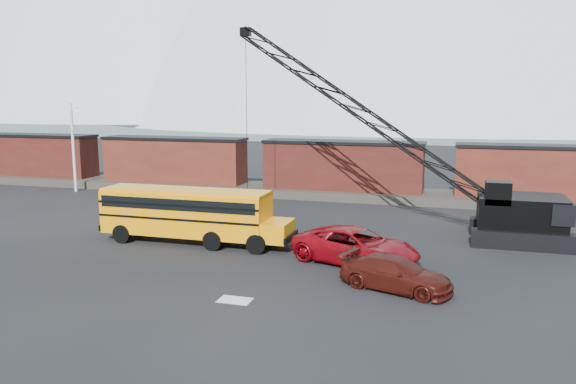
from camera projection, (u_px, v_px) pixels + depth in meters
name	position (u px, v px, depth m)	size (l,w,h in m)	color
ground	(256.00, 272.00, 27.61)	(160.00, 160.00, 0.00)	black
gravel_berm	(342.00, 193.00, 48.35)	(120.00, 5.00, 0.70)	#433E37
boxcar_west_far	(33.00, 155.00, 56.96)	(13.70, 3.10, 4.17)	#4C1815
boxcar_west_near	(174.00, 160.00, 52.46)	(13.70, 3.10, 4.17)	#461914
boxcar_mid	(343.00, 165.00, 47.95)	(13.70, 3.10, 4.17)	#4C1815
boxcar_east_near	(546.00, 172.00, 43.45)	(13.70, 3.10, 4.17)	#461914
utility_pole	(73.00, 146.00, 50.70)	(1.40, 0.24, 8.00)	silver
snow_patch	(235.00, 300.00, 23.69)	(1.40, 0.90, 0.02)	silver
school_bus	(191.00, 213.00, 32.81)	(11.65, 2.65, 3.19)	orange
red_pickup	(356.00, 246.00, 28.84)	(3.05, 6.62, 1.84)	maroon
maroon_suv	(396.00, 274.00, 24.91)	(2.07, 5.09, 1.48)	#3D100B
crawler_crane	(365.00, 115.00, 36.13)	(21.48, 5.54, 13.50)	black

